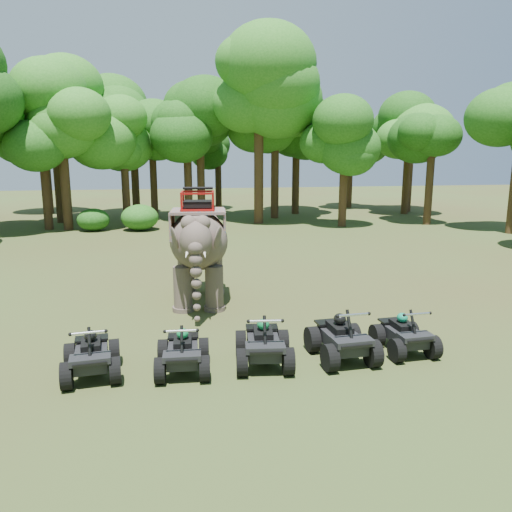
# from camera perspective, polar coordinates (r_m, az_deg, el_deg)

# --- Properties ---
(ground) EXTENTS (110.00, 110.00, 0.00)m
(ground) POSITION_cam_1_polar(r_m,az_deg,el_deg) (13.08, 0.92, -9.24)
(ground) COLOR #47381E
(ground) RESTS_ON ground
(elephant) EXTENTS (2.29, 4.45, 3.60)m
(elephant) POSITION_cam_1_polar(r_m,az_deg,el_deg) (15.70, -6.56, 1.08)
(elephant) COLOR brown
(elephant) RESTS_ON ground
(atv_0) EXTENTS (1.34, 1.73, 1.19)m
(atv_0) POSITION_cam_1_polar(r_m,az_deg,el_deg) (11.31, -18.35, -10.08)
(atv_0) COLOR black
(atv_0) RESTS_ON ground
(atv_1) EXTENTS (1.22, 1.62, 1.16)m
(atv_1) POSITION_cam_1_polar(r_m,az_deg,el_deg) (11.06, -8.39, -10.19)
(atv_1) COLOR black
(atv_1) RESTS_ON ground
(atv_2) EXTENTS (1.43, 1.83, 1.25)m
(atv_2) POSITION_cam_1_polar(r_m,az_deg,el_deg) (11.28, 0.87, -9.34)
(atv_2) COLOR black
(atv_2) RESTS_ON ground
(atv_3) EXTENTS (1.37, 1.81, 1.29)m
(atv_3) POSITION_cam_1_polar(r_m,az_deg,el_deg) (11.73, 9.81, -8.59)
(atv_3) COLOR black
(atv_3) RESTS_ON ground
(atv_4) EXTENTS (1.20, 1.60, 1.14)m
(atv_4) POSITION_cam_1_polar(r_m,az_deg,el_deg) (12.49, 16.62, -8.00)
(atv_4) COLOR black
(atv_4) RESTS_ON ground
(tree_0) EXTENTS (5.74, 5.74, 8.20)m
(tree_0) POSITION_cam_1_polar(r_m,az_deg,el_deg) (35.73, -6.36, 10.75)
(tree_0) COLOR #195114
(tree_0) RESTS_ON ground
(tree_1) EXTENTS (6.14, 6.14, 8.77)m
(tree_1) POSITION_cam_1_polar(r_m,az_deg,el_deg) (36.23, 2.19, 11.27)
(tree_1) COLOR #195114
(tree_1) RESTS_ON ground
(tree_2) EXTENTS (4.91, 4.91, 7.01)m
(tree_2) POSITION_cam_1_polar(r_m,az_deg,el_deg) (32.54, 9.99, 9.50)
(tree_2) COLOR #195114
(tree_2) RESTS_ON ground
(tree_3) EXTENTS (4.65, 4.65, 6.64)m
(tree_3) POSITION_cam_1_polar(r_m,az_deg,el_deg) (34.81, 19.27, 8.86)
(tree_3) COLOR #195114
(tree_3) RESTS_ON ground
(tree_24) EXTENTS (5.18, 5.18, 7.40)m
(tree_24) POSITION_cam_1_polar(r_m,az_deg,el_deg) (33.26, -23.05, 9.14)
(tree_24) COLOR #195114
(tree_24) RESTS_ON ground
(tree_25) EXTENTS (5.15, 5.15, 7.35)m
(tree_25) POSITION_cam_1_polar(r_m,az_deg,el_deg) (34.91, -14.79, 9.72)
(tree_25) COLOR #195114
(tree_25) RESTS_ON ground
(tree_26) EXTENTS (5.79, 5.79, 8.27)m
(tree_26) POSITION_cam_1_polar(r_m,az_deg,el_deg) (40.43, 16.92, 10.47)
(tree_26) COLOR #195114
(tree_26) RESTS_ON ground
(tree_27) EXTENTS (6.19, 6.19, 8.84)m
(tree_27) POSITION_cam_1_polar(r_m,az_deg,el_deg) (38.95, -13.77, 11.03)
(tree_27) COLOR #195114
(tree_27) RESTS_ON ground
(tree_29) EXTENTS (4.95, 4.95, 7.07)m
(tree_29) POSITION_cam_1_polar(r_m,az_deg,el_deg) (40.84, -4.35, 10.11)
(tree_29) COLOR #195114
(tree_29) RESTS_ON ground
(tree_30) EXTENTS (5.73, 5.73, 8.18)m
(tree_30) POSITION_cam_1_polar(r_m,az_deg,el_deg) (42.00, 17.19, 10.43)
(tree_30) COLOR #195114
(tree_30) RESTS_ON ground
(tree_31) EXTENTS (6.31, 6.31, 9.01)m
(tree_31) POSITION_cam_1_polar(r_m,az_deg,el_deg) (32.65, -21.17, 10.66)
(tree_31) COLOR #195114
(tree_31) RESTS_ON ground
(tree_32) EXTENTS (5.99, 5.99, 8.56)m
(tree_32) POSITION_cam_1_polar(r_m,az_deg,el_deg) (42.25, -22.89, 10.30)
(tree_32) COLOR #195114
(tree_32) RESTS_ON ground
(tree_33) EXTENTS (7.48, 7.48, 10.69)m
(tree_33) POSITION_cam_1_polar(r_m,az_deg,el_deg) (33.48, 0.32, 12.88)
(tree_33) COLOR #195114
(tree_33) RESTS_ON ground
(tree_35) EXTENTS (6.64, 6.64, 9.48)m
(tree_35) POSITION_cam_1_polar(r_m,az_deg,el_deg) (36.38, -21.87, 11.01)
(tree_35) COLOR #195114
(tree_35) RESTS_ON ground
(tree_36) EXTENTS (4.98, 4.98, 7.12)m
(tree_36) POSITION_cam_1_polar(r_m,az_deg,el_deg) (43.96, 10.70, 10.09)
(tree_36) COLOR #195114
(tree_36) RESTS_ON ground
(tree_37) EXTENTS (6.07, 6.07, 8.67)m
(tree_37) POSITION_cam_1_polar(r_m,az_deg,el_deg) (38.95, 4.60, 11.20)
(tree_37) COLOR #195114
(tree_37) RESTS_ON ground
(tree_38) EXTENTS (6.10, 6.10, 8.72)m
(tree_38) POSITION_cam_1_polar(r_m,az_deg,el_deg) (35.67, -7.84, 11.12)
(tree_38) COLOR #195114
(tree_38) RESTS_ON ground
(tree_39) EXTENTS (4.90, 4.90, 7.00)m
(tree_39) POSITION_cam_1_polar(r_m,az_deg,el_deg) (37.67, -11.68, 9.71)
(tree_39) COLOR #195114
(tree_39) RESTS_ON ground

